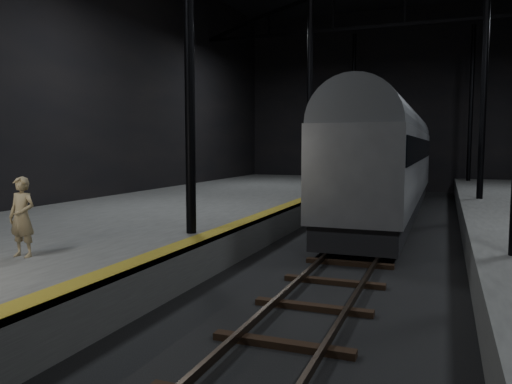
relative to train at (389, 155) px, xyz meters
The scene contains 6 objects.
ground 8.20m from the train, 90.00° to the right, with size 44.00×44.00×0.00m, color black.
platform_left 10.99m from the train, 134.33° to the right, with size 9.00×43.80×1.00m, color #4C4C49.
tactile_strip 8.54m from the train, 112.95° to the right, with size 0.50×43.80×0.01m, color olive.
track 8.17m from the train, 90.00° to the right, with size 2.40×43.00×0.24m.
train is the anchor object (origin of this frame).
woman 16.46m from the train, 110.28° to the right, with size 0.60×0.40×1.65m, color #9B875F.
Camera 1 is at (2.39, -15.48, 3.28)m, focal length 35.00 mm.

